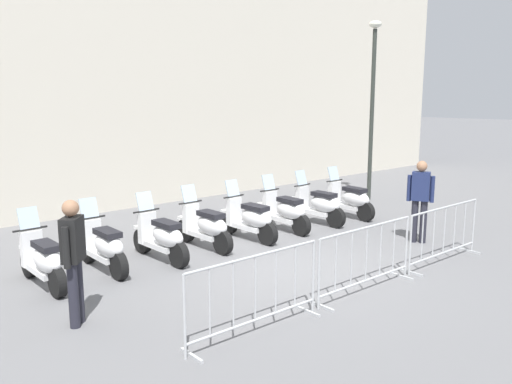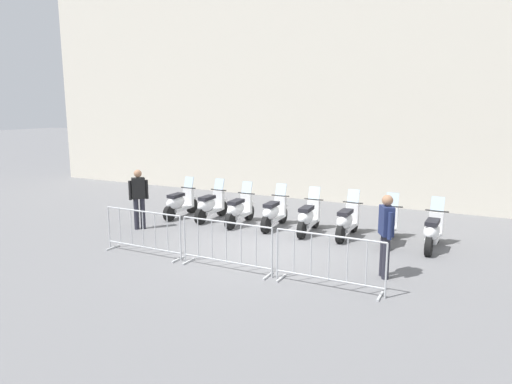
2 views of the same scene
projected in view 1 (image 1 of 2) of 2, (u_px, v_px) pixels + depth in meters
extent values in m
plane|color=slate|center=(290.00, 265.00, 9.74)|extent=(120.00, 120.00, 0.00)
cylinder|color=black|center=(29.00, 263.00, 9.09)|extent=(0.21, 0.49, 0.48)
cylinder|color=black|center=(57.00, 282.00, 8.18)|extent=(0.21, 0.49, 0.48)
cube|color=white|center=(42.00, 270.00, 8.63)|extent=(0.40, 0.90, 0.10)
ellipsoid|color=white|center=(48.00, 260.00, 8.38)|extent=(0.48, 0.88, 0.40)
cube|color=black|center=(46.00, 246.00, 8.36)|extent=(0.36, 0.63, 0.10)
cube|color=white|center=(32.00, 248.00, 8.90)|extent=(0.36, 0.19, 0.60)
cylinder|color=black|center=(30.00, 229.00, 8.84)|extent=(0.56, 0.11, 0.04)
cube|color=silver|center=(28.00, 218.00, 8.84)|extent=(0.34, 0.18, 0.35)
cube|color=white|center=(28.00, 248.00, 9.05)|extent=(0.24, 0.35, 0.06)
cylinder|color=black|center=(88.00, 250.00, 9.88)|extent=(0.21, 0.50, 0.48)
cylinder|color=black|center=(119.00, 266.00, 8.96)|extent=(0.21, 0.50, 0.48)
cube|color=white|center=(103.00, 255.00, 9.41)|extent=(0.41, 0.90, 0.10)
ellipsoid|color=white|center=(109.00, 246.00, 9.16)|extent=(0.49, 0.89, 0.40)
cube|color=black|center=(107.00, 233.00, 9.14)|extent=(0.37, 0.64, 0.10)
cube|color=white|center=(91.00, 236.00, 9.69)|extent=(0.36, 0.19, 0.60)
cylinder|color=black|center=(90.00, 218.00, 9.63)|extent=(0.56, 0.12, 0.04)
cube|color=silver|center=(89.00, 208.00, 9.63)|extent=(0.34, 0.19, 0.35)
cube|color=white|center=(87.00, 236.00, 9.83)|extent=(0.25, 0.35, 0.06)
cylinder|color=black|center=(143.00, 241.00, 10.47)|extent=(0.20, 0.49, 0.48)
cylinder|color=black|center=(179.00, 255.00, 9.57)|extent=(0.20, 0.49, 0.48)
cube|color=white|center=(160.00, 245.00, 10.01)|extent=(0.38, 0.90, 0.10)
ellipsoid|color=white|center=(168.00, 236.00, 9.77)|extent=(0.46, 0.88, 0.40)
cube|color=black|center=(166.00, 224.00, 9.75)|extent=(0.35, 0.63, 0.10)
cube|color=white|center=(147.00, 227.00, 10.28)|extent=(0.35, 0.18, 0.60)
cylinder|color=black|center=(146.00, 211.00, 10.22)|extent=(0.56, 0.10, 0.04)
cube|color=silver|center=(145.00, 201.00, 10.22)|extent=(0.33, 0.18, 0.35)
cube|color=white|center=(142.00, 228.00, 10.42)|extent=(0.24, 0.34, 0.06)
cylinder|color=black|center=(186.00, 231.00, 11.26)|extent=(0.20, 0.49, 0.48)
cylinder|color=black|center=(223.00, 243.00, 10.36)|extent=(0.20, 0.49, 0.48)
cube|color=white|center=(204.00, 234.00, 10.80)|extent=(0.39, 0.90, 0.10)
ellipsoid|color=white|center=(212.00, 225.00, 10.55)|extent=(0.46, 0.88, 0.40)
cube|color=black|center=(211.00, 214.00, 10.53)|extent=(0.35, 0.63, 0.10)
cube|color=white|center=(191.00, 218.00, 11.06)|extent=(0.35, 0.18, 0.60)
cylinder|color=black|center=(190.00, 202.00, 11.00)|extent=(0.56, 0.11, 0.04)
cube|color=silver|center=(189.00, 193.00, 11.01)|extent=(0.34, 0.18, 0.35)
cube|color=white|center=(186.00, 218.00, 11.21)|extent=(0.24, 0.34, 0.06)
cylinder|color=black|center=(228.00, 223.00, 11.88)|extent=(0.19, 0.49, 0.48)
cylinder|color=black|center=(268.00, 234.00, 11.00)|extent=(0.19, 0.49, 0.48)
cube|color=white|center=(247.00, 227.00, 11.43)|extent=(0.37, 0.89, 0.10)
ellipsoid|color=white|center=(256.00, 218.00, 11.19)|extent=(0.45, 0.87, 0.40)
cube|color=black|center=(255.00, 207.00, 11.17)|extent=(0.34, 0.63, 0.10)
cube|color=white|center=(234.00, 211.00, 11.69)|extent=(0.35, 0.17, 0.60)
cylinder|color=black|center=(234.00, 196.00, 11.63)|extent=(0.56, 0.09, 0.04)
cube|color=silver|center=(232.00, 188.00, 11.64)|extent=(0.33, 0.17, 0.35)
cube|color=white|center=(228.00, 211.00, 11.83)|extent=(0.23, 0.34, 0.06)
cylinder|color=black|center=(264.00, 215.00, 12.65)|extent=(0.22, 0.50, 0.48)
cylinder|color=black|center=(301.00, 225.00, 11.71)|extent=(0.22, 0.50, 0.48)
cube|color=white|center=(282.00, 218.00, 12.17)|extent=(0.42, 0.90, 0.10)
ellipsoid|color=white|center=(291.00, 210.00, 11.92)|extent=(0.50, 0.89, 0.40)
cube|color=black|center=(290.00, 200.00, 11.90)|extent=(0.38, 0.64, 0.10)
cube|color=white|center=(270.00, 204.00, 12.45)|extent=(0.36, 0.20, 0.60)
cylinder|color=black|center=(270.00, 190.00, 12.39)|extent=(0.56, 0.13, 0.04)
cube|color=silver|center=(268.00, 182.00, 12.40)|extent=(0.34, 0.19, 0.35)
cube|color=white|center=(265.00, 204.00, 12.60)|extent=(0.25, 0.35, 0.06)
cylinder|color=black|center=(296.00, 209.00, 13.30)|extent=(0.19, 0.49, 0.48)
cylinder|color=black|center=(336.00, 218.00, 12.42)|extent=(0.19, 0.49, 0.48)
cube|color=white|center=(315.00, 212.00, 12.85)|extent=(0.37, 0.89, 0.10)
ellipsoid|color=white|center=(325.00, 204.00, 12.61)|extent=(0.45, 0.87, 0.40)
cube|color=black|center=(324.00, 194.00, 12.59)|extent=(0.34, 0.63, 0.10)
cube|color=white|center=(302.00, 198.00, 13.11)|extent=(0.35, 0.17, 0.60)
cylinder|color=black|center=(302.00, 185.00, 13.05)|extent=(0.56, 0.09, 0.04)
cube|color=silver|center=(301.00, 178.00, 13.06)|extent=(0.33, 0.17, 0.35)
cube|color=white|center=(296.00, 199.00, 13.25)|extent=(0.23, 0.34, 0.06)
cylinder|color=black|center=(329.00, 204.00, 13.99)|extent=(0.23, 0.50, 0.48)
cylinder|color=black|center=(366.00, 212.00, 13.04)|extent=(0.23, 0.50, 0.48)
cube|color=white|center=(347.00, 206.00, 13.51)|extent=(0.44, 0.91, 0.10)
ellipsoid|color=white|center=(355.00, 198.00, 13.25)|extent=(0.51, 0.89, 0.40)
cube|color=black|center=(355.00, 190.00, 13.23)|extent=(0.39, 0.64, 0.10)
cube|color=white|center=(334.00, 193.00, 13.79)|extent=(0.36, 0.20, 0.60)
cylinder|color=black|center=(335.00, 181.00, 13.73)|extent=(0.56, 0.14, 0.04)
cube|color=silver|center=(333.00, 173.00, 13.73)|extent=(0.34, 0.20, 0.35)
cube|color=white|center=(329.00, 194.00, 13.94)|extent=(0.26, 0.35, 0.06)
cube|color=#B2B5B7|center=(192.00, 355.00, 6.36)|extent=(0.11, 0.44, 0.04)
cube|color=#B2B5B7|center=(308.00, 312.00, 7.63)|extent=(0.11, 0.44, 0.04)
cylinder|color=#B2B5B7|center=(184.00, 318.00, 6.21)|extent=(0.04, 0.04, 1.05)
cylinder|color=#B2B5B7|center=(313.00, 277.00, 7.59)|extent=(0.04, 0.04, 1.05)
cylinder|color=#B2B5B7|center=(255.00, 256.00, 6.80)|extent=(2.15, 0.38, 0.04)
cylinder|color=#B2B5B7|center=(255.00, 320.00, 6.96)|extent=(2.15, 0.38, 0.04)
cylinder|color=#B2B5B7|center=(210.00, 303.00, 6.42)|extent=(0.02, 0.02, 0.87)
cylinder|color=#B2B5B7|center=(233.00, 295.00, 6.65)|extent=(0.02, 0.02, 0.87)
cylinder|color=#B2B5B7|center=(255.00, 288.00, 6.88)|extent=(0.02, 0.02, 0.87)
cylinder|color=#B2B5B7|center=(276.00, 282.00, 7.11)|extent=(0.02, 0.02, 0.87)
cylinder|color=#B2B5B7|center=(295.00, 276.00, 7.34)|extent=(0.02, 0.02, 0.87)
cube|color=#B2B5B7|center=(322.00, 306.00, 7.82)|extent=(0.11, 0.44, 0.04)
cube|color=#B2B5B7|center=(402.00, 276.00, 9.09)|extent=(0.11, 0.44, 0.04)
cylinder|color=#B2B5B7|center=(319.00, 275.00, 7.67)|extent=(0.04, 0.04, 1.05)
cylinder|color=#B2B5B7|center=(406.00, 247.00, 9.05)|extent=(0.04, 0.04, 1.05)
cylinder|color=#B2B5B7|center=(367.00, 227.00, 8.26)|extent=(2.15, 0.38, 0.04)
cylinder|color=#B2B5B7|center=(365.00, 281.00, 8.42)|extent=(2.15, 0.38, 0.04)
cylinder|color=#B2B5B7|center=(336.00, 264.00, 7.88)|extent=(0.02, 0.02, 0.87)
cylinder|color=#B2B5B7|center=(351.00, 259.00, 8.11)|extent=(0.02, 0.02, 0.87)
cylinder|color=#B2B5B7|center=(366.00, 254.00, 8.34)|extent=(0.02, 0.02, 0.87)
cylinder|color=#B2B5B7|center=(380.00, 250.00, 8.57)|extent=(0.02, 0.02, 0.87)
cylinder|color=#B2B5B7|center=(394.00, 246.00, 8.81)|extent=(0.02, 0.02, 0.87)
cube|color=#B2B5B7|center=(412.00, 273.00, 9.28)|extent=(0.11, 0.44, 0.04)
cube|color=#B2B5B7|center=(469.00, 251.00, 10.55)|extent=(0.11, 0.44, 0.04)
cylinder|color=#B2B5B7|center=(410.00, 246.00, 9.13)|extent=(0.04, 0.04, 1.05)
cylinder|color=#B2B5B7|center=(473.00, 226.00, 10.51)|extent=(0.04, 0.04, 1.05)
cylinder|color=#B2B5B7|center=(446.00, 207.00, 9.72)|extent=(2.15, 0.38, 0.04)
cylinder|color=#B2B5B7|center=(443.00, 253.00, 9.88)|extent=(2.15, 0.38, 0.04)
cylinder|color=#B2B5B7|center=(422.00, 237.00, 9.34)|extent=(0.02, 0.02, 0.87)
cylinder|color=#B2B5B7|center=(434.00, 234.00, 9.57)|extent=(0.02, 0.02, 0.87)
cylinder|color=#B2B5B7|center=(444.00, 230.00, 9.80)|extent=(0.02, 0.02, 0.87)
cylinder|color=#B2B5B7|center=(455.00, 227.00, 10.03)|extent=(0.02, 0.02, 0.87)
cylinder|color=#B2B5B7|center=(464.00, 224.00, 10.27)|extent=(0.02, 0.02, 0.87)
cylinder|color=#2D332D|center=(372.00, 117.00, 15.31)|extent=(0.12, 0.12, 4.86)
ellipsoid|color=silver|center=(375.00, 24.00, 14.84)|extent=(0.36, 0.36, 0.20)
cylinder|color=#23232D|center=(414.00, 221.00, 11.20)|extent=(0.14, 0.14, 0.90)
cylinder|color=#23232D|center=(423.00, 222.00, 11.14)|extent=(0.14, 0.14, 0.90)
cube|color=navy|center=(421.00, 186.00, 11.03)|extent=(0.33, 0.41, 0.60)
sphere|color=#9E7051|center=(422.00, 166.00, 10.96)|extent=(0.22, 0.22, 0.22)
cylinder|color=navy|center=(409.00, 188.00, 11.12)|extent=(0.09, 0.09, 0.55)
cylinder|color=navy|center=(432.00, 189.00, 10.96)|extent=(0.09, 0.09, 0.55)
cylinder|color=#23232D|center=(78.00, 291.00, 7.26)|extent=(0.14, 0.14, 0.90)
cylinder|color=#23232D|center=(74.00, 295.00, 7.09)|extent=(0.14, 0.14, 0.90)
cube|color=black|center=(72.00, 239.00, 7.04)|extent=(0.42, 0.40, 0.60)
sphere|color=#9E7051|center=(70.00, 208.00, 6.96)|extent=(0.22, 0.22, 0.22)
cylinder|color=black|center=(79.00, 238.00, 7.27)|extent=(0.09, 0.09, 0.55)
cylinder|color=black|center=(66.00, 248.00, 6.82)|extent=(0.09, 0.09, 0.55)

